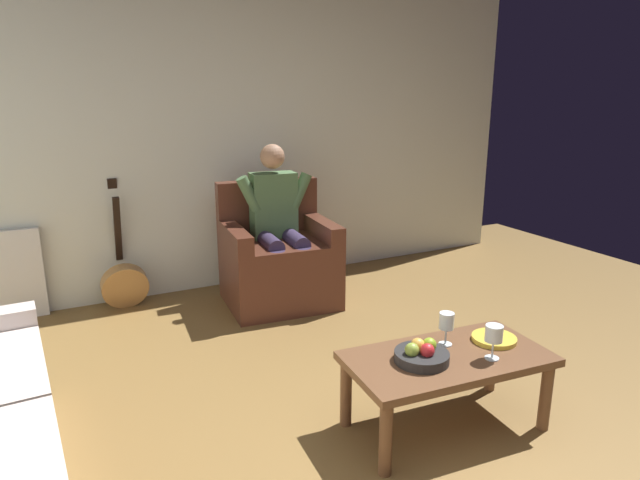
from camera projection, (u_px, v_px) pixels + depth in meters
wall_back at (231, 125)px, 4.69m from camera, size 5.68×0.06×2.76m
armchair at (278, 262)px, 4.48m from camera, size 0.89×0.79×0.96m
person_seated at (278, 221)px, 4.36m from camera, size 0.62×0.58×1.26m
coffee_table at (447, 366)px, 2.79m from camera, size 1.05×0.59×0.40m
guitar at (124, 281)px, 4.40m from camera, size 0.36×0.32×1.01m
wine_glass_near at (447, 323)px, 2.86m from camera, size 0.08×0.08×0.18m
wine_glass_far at (494, 335)px, 2.71m from camera, size 0.09×0.09×0.18m
fruit_bowl at (422, 354)px, 2.71m from camera, size 0.27×0.27×0.11m
decorative_dish at (494, 339)px, 2.93m from camera, size 0.23×0.23×0.02m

